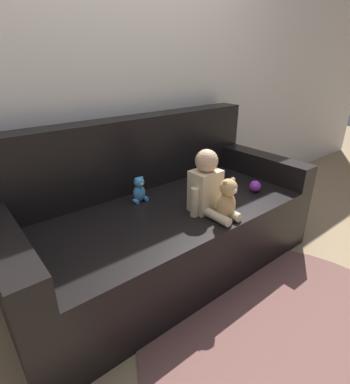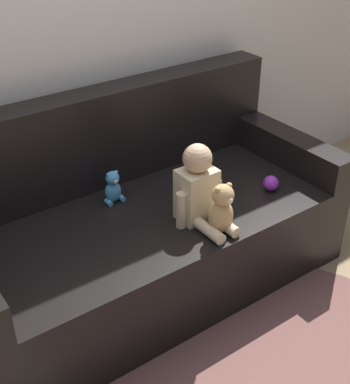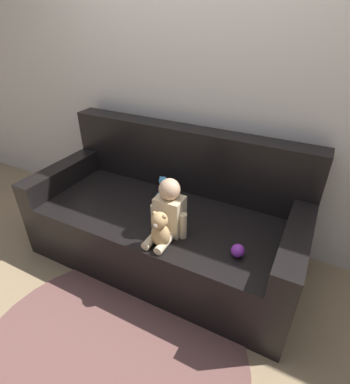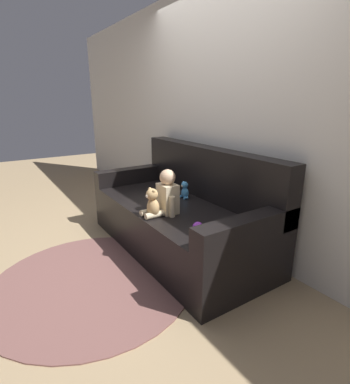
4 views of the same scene
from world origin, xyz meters
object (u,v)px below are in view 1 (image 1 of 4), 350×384
object	(u,v)px
plush_toy_side	(139,190)
person_baby	(207,187)
couch	(160,220)
teddy_bear_brown	(227,199)
toy_ball	(255,186)

from	to	relation	value
plush_toy_side	person_baby	bearing A→B (deg)	-56.22
couch	person_baby	bearing A→B (deg)	-59.88
person_baby	plush_toy_side	world-z (taller)	person_baby
person_baby	teddy_bear_brown	world-z (taller)	person_baby
teddy_bear_brown	toy_ball	world-z (taller)	teddy_bear_brown
couch	plush_toy_side	bearing A→B (deg)	132.43
person_baby	teddy_bear_brown	bearing A→B (deg)	-82.27
plush_toy_side	couch	bearing A→B (deg)	-47.57
plush_toy_side	toy_ball	distance (m)	0.84
person_baby	plush_toy_side	xyz separation A→B (m)	(-0.26, 0.39, -0.08)
couch	plush_toy_side	world-z (taller)	couch
couch	toy_ball	size ratio (longest dim) A/B	24.63
toy_ball	couch	bearing A→B (deg)	155.74
couch	person_baby	xyz separation A→B (m)	(0.16, -0.28, 0.31)
plush_toy_side	teddy_bear_brown	bearing A→B (deg)	-62.50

